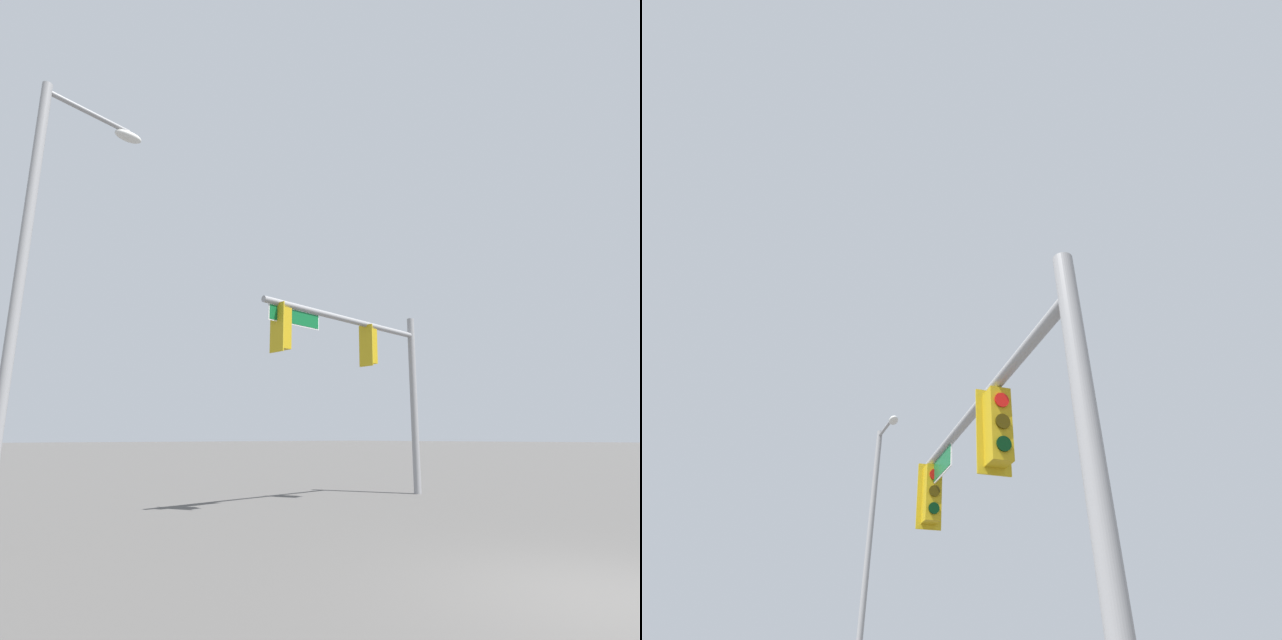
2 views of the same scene
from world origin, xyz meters
TOP-DOWN VIEW (x-y plane):
  - signal_pole_near at (-4.60, -8.14)m, footprint 6.74×0.78m
  - street_lamp at (4.86, -7.27)m, footprint 2.01×0.49m

SIDE VIEW (x-z plane):
  - signal_pole_near at x=-4.60m, z-range 1.19..7.02m
  - street_lamp at x=4.86m, z-range 0.59..8.82m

